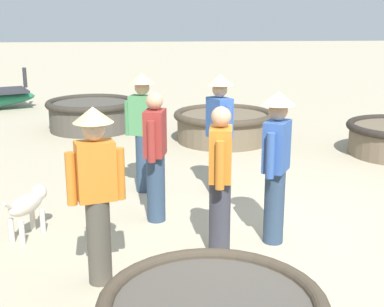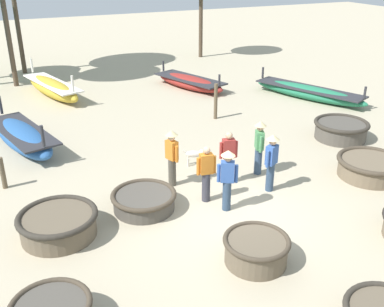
{
  "view_description": "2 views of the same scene",
  "coord_description": "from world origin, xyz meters",
  "px_view_note": "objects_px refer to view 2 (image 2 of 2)",
  "views": [
    {
      "loc": [
        -5.38,
        1.53,
        2.47
      ],
      "look_at": [
        0.63,
        1.06,
        0.86
      ],
      "focal_mm": 50.0,
      "sensor_mm": 36.0,
      "label": 1
    },
    {
      "loc": [
        -4.97,
        -8.52,
        6.09
      ],
      "look_at": [
        -0.03,
        2.33,
        0.72
      ],
      "focal_mm": 42.0,
      "sensor_mm": 36.0,
      "label": 2
    }
  ],
  "objects_px": {
    "fisherman_standing_right": "(228,156)",
    "long_boat_red_hull": "(190,82)",
    "coracle_far_right": "(256,249)",
    "long_boat_ochre_hull": "(23,137)",
    "coracle_weathered": "(370,166)",
    "long_boat_white_hull": "(309,92)",
    "coracle_upturned": "(144,200)",
    "coracle_nearest": "(58,224)",
    "fisherman_hauling": "(227,176)",
    "long_boat_blue_hull": "(53,88)",
    "mooring_post_shoreline": "(3,173)",
    "coracle_front_right": "(341,129)",
    "fisherman_by_coracle": "(172,154)",
    "fisherman_standing_left": "(271,159)",
    "fisherman_crouching": "(259,144)",
    "fisherman_with_hat": "(206,172)",
    "dog": "(195,155)",
    "mooring_post_inland": "(216,101)"
  },
  "relations": [
    {
      "from": "long_boat_red_hull",
      "to": "fisherman_by_coracle",
      "type": "bearing_deg",
      "value": -117.1
    },
    {
      "from": "coracle_far_right",
      "to": "long_boat_red_hull",
      "type": "distance_m",
      "value": 13.56
    },
    {
      "from": "coracle_front_right",
      "to": "long_boat_blue_hull",
      "type": "height_order",
      "value": "long_boat_blue_hull"
    },
    {
      "from": "coracle_upturned",
      "to": "coracle_nearest",
      "type": "distance_m",
      "value": 2.22
    },
    {
      "from": "fisherman_hauling",
      "to": "mooring_post_inland",
      "type": "height_order",
      "value": "fisherman_hauling"
    },
    {
      "from": "fisherman_with_hat",
      "to": "long_boat_white_hull",
      "type": "bearing_deg",
      "value": 37.23
    },
    {
      "from": "coracle_far_right",
      "to": "fisherman_hauling",
      "type": "relative_size",
      "value": 0.86
    },
    {
      "from": "coracle_front_right",
      "to": "fisherman_standing_right",
      "type": "xyz_separation_m",
      "value": [
        -5.27,
        -1.3,
        0.49
      ]
    },
    {
      "from": "fisherman_standing_right",
      "to": "long_boat_red_hull",
      "type": "bearing_deg",
      "value": 72.03
    },
    {
      "from": "dog",
      "to": "fisherman_by_coracle",
      "type": "bearing_deg",
      "value": -141.94
    },
    {
      "from": "long_boat_blue_hull",
      "to": "fisherman_by_coracle",
      "type": "xyz_separation_m",
      "value": [
        1.73,
        -10.24,
        0.55
      ]
    },
    {
      "from": "long_boat_ochre_hull",
      "to": "mooring_post_shoreline",
      "type": "xyz_separation_m",
      "value": [
        -0.79,
        -2.78,
        0.08
      ]
    },
    {
      "from": "mooring_post_shoreline",
      "to": "fisherman_standing_left",
      "type": "bearing_deg",
      "value": -25.54
    },
    {
      "from": "coracle_weathered",
      "to": "long_boat_white_hull",
      "type": "relative_size",
      "value": 0.36
    },
    {
      "from": "long_boat_ochre_hull",
      "to": "fisherman_crouching",
      "type": "height_order",
      "value": "fisherman_crouching"
    },
    {
      "from": "fisherman_hauling",
      "to": "dog",
      "type": "relative_size",
      "value": 2.63
    },
    {
      "from": "coracle_upturned",
      "to": "mooring_post_shoreline",
      "type": "height_order",
      "value": "mooring_post_shoreline"
    },
    {
      "from": "coracle_front_right",
      "to": "long_boat_red_hull",
      "type": "relative_size",
      "value": 0.44
    },
    {
      "from": "dog",
      "to": "coracle_front_right",
      "type": "bearing_deg",
      "value": -1.33
    },
    {
      "from": "coracle_far_right",
      "to": "coracle_weathered",
      "type": "bearing_deg",
      "value": 21.52
    },
    {
      "from": "coracle_nearest",
      "to": "fisherman_by_coracle",
      "type": "distance_m",
      "value": 3.64
    },
    {
      "from": "fisherman_standing_left",
      "to": "mooring_post_inland",
      "type": "bearing_deg",
      "value": 77.18
    },
    {
      "from": "fisherman_with_hat",
      "to": "fisherman_standing_right",
      "type": "distance_m",
      "value": 1.19
    },
    {
      "from": "coracle_front_right",
      "to": "fisherman_with_hat",
      "type": "relative_size",
      "value": 1.22
    },
    {
      "from": "long_boat_white_hull",
      "to": "fisherman_crouching",
      "type": "distance_m",
      "value": 8.25
    },
    {
      "from": "coracle_nearest",
      "to": "mooring_post_shoreline",
      "type": "relative_size",
      "value": 2.0
    },
    {
      "from": "coracle_front_right",
      "to": "long_boat_ochre_hull",
      "type": "relative_size",
      "value": 0.44
    },
    {
      "from": "fisherman_standing_left",
      "to": "fisherman_with_hat",
      "type": "bearing_deg",
      "value": 172.98
    },
    {
      "from": "long_boat_red_hull",
      "to": "fisherman_by_coracle",
      "type": "relative_size",
      "value": 2.61
    },
    {
      "from": "coracle_upturned",
      "to": "long_boat_ochre_hull",
      "type": "distance_m",
      "value": 6.0
    },
    {
      "from": "mooring_post_shoreline",
      "to": "coracle_front_right",
      "type": "bearing_deg",
      "value": -5.32
    },
    {
      "from": "coracle_front_right",
      "to": "fisherman_with_hat",
      "type": "height_order",
      "value": "fisherman_with_hat"
    },
    {
      "from": "fisherman_by_coracle",
      "to": "dog",
      "type": "bearing_deg",
      "value": 38.06
    },
    {
      "from": "fisherman_standing_left",
      "to": "coracle_weathered",
      "type": "bearing_deg",
      "value": -9.05
    },
    {
      "from": "long_boat_red_hull",
      "to": "mooring_post_inland",
      "type": "relative_size",
      "value": 3.05
    },
    {
      "from": "coracle_front_right",
      "to": "long_boat_blue_hull",
      "type": "distance_m",
      "value": 12.74
    },
    {
      "from": "coracle_nearest",
      "to": "fisherman_crouching",
      "type": "distance_m",
      "value": 6.05
    },
    {
      "from": "fisherman_standing_right",
      "to": "fisherman_crouching",
      "type": "bearing_deg",
      "value": 7.92
    },
    {
      "from": "dog",
      "to": "fisherman_crouching",
      "type": "bearing_deg",
      "value": -41.05
    },
    {
      "from": "coracle_far_right",
      "to": "dog",
      "type": "xyz_separation_m",
      "value": [
        0.83,
        4.86,
        0.05
      ]
    },
    {
      "from": "coracle_far_right",
      "to": "long_boat_red_hull",
      "type": "relative_size",
      "value": 0.33
    },
    {
      "from": "coracle_front_right",
      "to": "fisherman_by_coracle",
      "type": "bearing_deg",
      "value": -173.63
    },
    {
      "from": "coracle_far_right",
      "to": "long_boat_ochre_hull",
      "type": "bearing_deg",
      "value": 114.45
    },
    {
      "from": "coracle_nearest",
      "to": "fisherman_standing_right",
      "type": "bearing_deg",
      "value": 8.01
    },
    {
      "from": "long_boat_blue_hull",
      "to": "mooring_post_shoreline",
      "type": "distance_m",
      "value": 8.85
    },
    {
      "from": "fisherman_crouching",
      "to": "mooring_post_shoreline",
      "type": "distance_m",
      "value": 7.32
    },
    {
      "from": "coracle_far_right",
      "to": "fisherman_hauling",
      "type": "bearing_deg",
      "value": 78.01
    },
    {
      "from": "coracle_front_right",
      "to": "fisherman_by_coracle",
      "type": "xyz_separation_m",
      "value": [
        -6.76,
        -0.76,
        0.61
      ]
    },
    {
      "from": "fisherman_standing_left",
      "to": "fisherman_standing_right",
      "type": "relative_size",
      "value": 1.06
    },
    {
      "from": "long_boat_white_hull",
      "to": "fisherman_hauling",
      "type": "relative_size",
      "value": 3.27
    }
  ]
}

